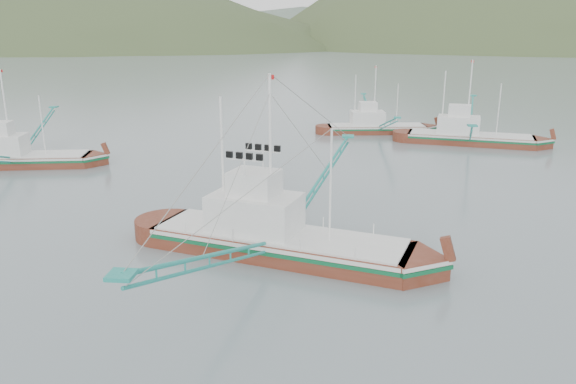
# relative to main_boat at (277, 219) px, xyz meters

# --- Properties ---
(ground) EXTENTS (1200.00, 1200.00, 0.00)m
(ground) POSITION_rel_main_boat_xyz_m (0.40, -2.93, -2.32)
(ground) COLOR slate
(ground) RESTS_ON ground
(main_boat) EXTENTS (17.04, 29.16, 12.08)m
(main_boat) POSITION_rel_main_boat_xyz_m (0.00, 0.00, 0.00)
(main_boat) COLOR #5E2413
(main_boat) RESTS_ON ground
(bg_boat_right) EXTENTS (15.35, 26.59, 10.89)m
(bg_boat_right) POSITION_rel_main_boat_xyz_m (19.25, 37.08, -0.41)
(bg_boat_right) COLOR #5E2413
(bg_boat_right) RESTS_ON ground
(bg_boat_left) EXTENTS (14.93, 25.97, 10.61)m
(bg_boat_left) POSITION_rel_main_boat_xyz_m (-29.60, 20.57, -0.52)
(bg_boat_left) COLOR #5E2413
(bg_boat_left) RESTS_ON ground
(bg_boat_far) EXTENTS (13.53, 23.76, 9.66)m
(bg_boat_far) POSITION_rel_main_boat_xyz_m (8.23, 43.52, -0.82)
(bg_boat_far) COLOR #5E2413
(bg_boat_far) RESTS_ON ground
(headland_left) EXTENTS (448.00, 308.00, 210.00)m
(headland_left) POSITION_rel_main_boat_xyz_m (-179.60, 357.07, -2.32)
(headland_left) COLOR #3B4C27
(headland_left) RESTS_ON ground
(ridge_distant) EXTENTS (960.00, 400.00, 240.00)m
(ridge_distant) POSITION_rel_main_boat_xyz_m (30.40, 557.07, -2.32)
(ridge_distant) COLOR slate
(ridge_distant) RESTS_ON ground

